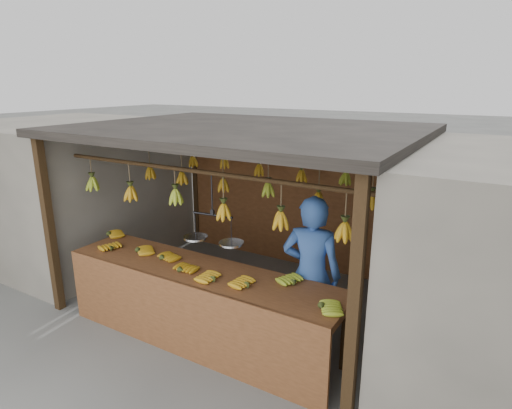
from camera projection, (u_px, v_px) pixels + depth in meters
The scene contains 8 objects.
ground at pixel (245, 298), 6.02m from camera, with size 80.00×80.00×0.00m, color #5B5B57.
stall at pixel (257, 156), 5.75m from camera, with size 4.30×3.30×2.40m.
neighbor_left at pixel (70, 188), 7.47m from camera, with size 3.00×3.00×2.30m, color slate.
counter at pixel (193, 289), 4.76m from camera, with size 3.56×0.78×0.96m.
hanging_bananas at pixel (245, 186), 5.58m from camera, with size 3.59×2.21×0.39m.
balance_scale at pixel (213, 237), 4.73m from camera, with size 0.72×0.32×0.78m.
vendor at pixel (311, 275), 4.67m from camera, with size 0.66×0.43×1.80m, color #3359A5.
bag_bundles at pixel (415, 227), 5.91m from camera, with size 0.08×0.26×1.23m.
Camera 1 is at (2.90, -4.59, 2.93)m, focal length 30.00 mm.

